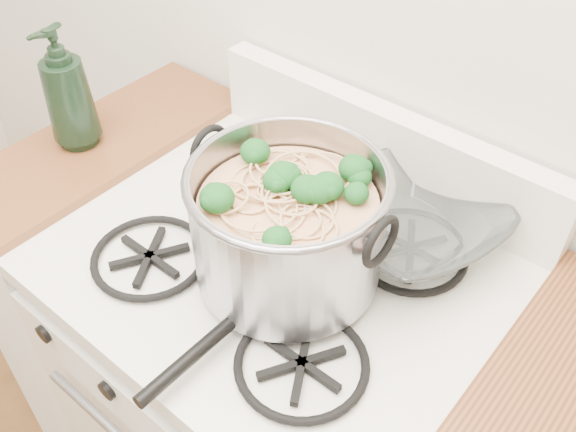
{
  "coord_description": "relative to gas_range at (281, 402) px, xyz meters",
  "views": [
    {
      "loc": [
        0.51,
        0.68,
        1.72
      ],
      "look_at": [
        0.04,
        1.24,
        1.05
      ],
      "focal_mm": 40.0,
      "sensor_mm": 36.0,
      "label": 1
    }
  ],
  "objects": [
    {
      "name": "stock_pot",
      "position": [
        0.04,
        -0.02,
        0.58
      ],
      "size": [
        0.34,
        0.31,
        0.21
      ],
      "color": "#9999A1",
      "rests_on": "gas_range"
    },
    {
      "name": "bottle",
      "position": [
        -0.53,
        -0.02,
        0.61
      ],
      "size": [
        0.11,
        0.11,
        0.26
      ],
      "primitive_type": "imported",
      "rotation": [
        0.0,
        0.0,
        0.07
      ],
      "color": "black",
      "rests_on": "counter_left"
    },
    {
      "name": "spatula",
      "position": [
        0.05,
        -0.1,
        0.5
      ],
      "size": [
        0.29,
        0.31,
        0.02
      ],
      "primitive_type": null,
      "rotation": [
        0.0,
        0.0,
        -0.01
      ],
      "color": "black",
      "rests_on": "gas_range"
    },
    {
      "name": "glass_bowl",
      "position": [
        0.15,
        0.18,
        0.5
      ],
      "size": [
        0.15,
        0.15,
        0.03
      ],
      "primitive_type": "imported",
      "rotation": [
        0.0,
        0.0,
        -0.29
      ],
      "color": "white",
      "rests_on": "gas_range"
    },
    {
      "name": "counter_left",
      "position": [
        -0.51,
        0.0,
        0.02
      ],
      "size": [
        0.25,
        0.65,
        0.92
      ],
      "color": "silver",
      "rests_on": "ground"
    },
    {
      "name": "gas_range",
      "position": [
        0.0,
        0.0,
        0.0
      ],
      "size": [
        0.76,
        0.66,
        0.92
      ],
      "color": "white",
      "rests_on": "ground"
    }
  ]
}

